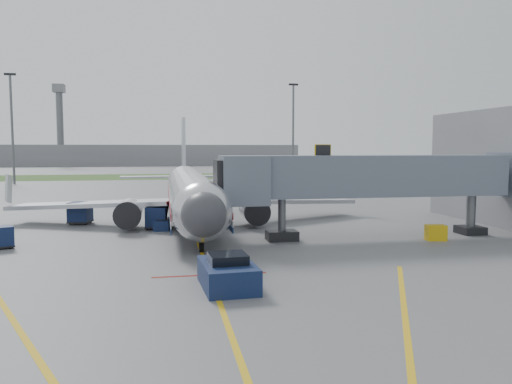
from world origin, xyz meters
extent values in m
plane|color=#565659|center=(0.00, 0.00, 0.00)|extent=(400.00, 400.00, 0.00)
cube|color=#2D4C1E|center=(0.00, 90.00, 0.01)|extent=(300.00, 25.00, 0.01)
cube|color=gold|center=(0.00, -2.00, 0.00)|extent=(0.25, 50.00, 0.01)
cube|color=maroon|center=(0.00, -4.00, 0.00)|extent=(6.00, 0.25, 0.01)
cube|color=gold|center=(-6.00, -14.00, 0.00)|extent=(9.52, 20.04, 0.01)
cube|color=gold|center=(6.00, -14.00, 0.00)|extent=(9.52, 20.04, 0.01)
cylinder|color=silver|center=(0.00, 15.00, 2.70)|extent=(3.80, 28.00, 3.80)
sphere|color=silver|center=(0.00, 1.00, 2.70)|extent=(3.80, 3.80, 3.80)
sphere|color=#38383D|center=(0.00, -0.30, 2.70)|extent=(2.74, 2.74, 2.74)
cube|color=black|center=(0.00, 0.60, 3.25)|extent=(2.20, 1.20, 0.55)
cone|color=silver|center=(0.00, 31.50, 2.70)|extent=(3.80, 5.00, 3.80)
cube|color=#B7BAC1|center=(0.00, 31.00, 6.70)|extent=(0.35, 4.20, 7.00)
cube|color=#B7BAC1|center=(-8.50, 15.00, 1.80)|extent=(15.10, 8.59, 1.13)
cube|color=#B7BAC1|center=(8.50, 15.00, 1.80)|extent=(15.10, 8.59, 1.13)
cylinder|color=silver|center=(-5.20, 12.00, 1.35)|extent=(2.10, 3.60, 2.10)
cylinder|color=silver|center=(5.20, 12.00, 1.35)|extent=(2.10, 3.60, 2.10)
cube|color=maroon|center=(1.92, 15.00, 2.35)|extent=(0.05, 28.00, 0.45)
cube|color=navy|center=(1.92, 15.00, 1.45)|extent=(0.05, 28.00, 0.35)
cylinder|color=black|center=(0.00, 2.00, 0.30)|extent=(0.28, 0.70, 0.70)
cylinder|color=black|center=(-2.60, 15.50, 0.45)|extent=(0.50, 1.00, 1.00)
cylinder|color=black|center=(2.60, 15.50, 0.45)|extent=(0.50, 1.00, 1.00)
cube|color=slate|center=(13.00, 5.00, 4.60)|extent=(20.00, 3.00, 3.00)
cube|color=slate|center=(3.20, 5.00, 4.40)|extent=(3.20, 3.60, 3.40)
cube|color=black|center=(2.00, 5.00, 4.40)|extent=(1.60, 3.00, 2.80)
cube|color=#CAA00B|center=(9.00, 5.00, 6.40)|extent=(1.20, 0.15, 1.00)
cylinder|color=#595B60|center=(6.00, 5.00, 1.55)|extent=(0.56, 0.56, 3.10)
cube|color=black|center=(6.00, 5.00, 0.35)|extent=(2.20, 1.60, 0.70)
cylinder|color=#595B60|center=(21.00, 5.00, 1.55)|extent=(0.70, 0.70, 3.10)
cube|color=black|center=(21.00, 5.00, 0.30)|extent=(1.80, 1.80, 0.60)
cylinder|color=#595B60|center=(-30.00, 70.00, 10.00)|extent=(0.44, 0.44, 20.00)
cube|color=black|center=(-30.00, 70.00, 20.20)|extent=(2.00, 0.40, 0.40)
cylinder|color=#595B60|center=(25.00, 75.00, 10.00)|extent=(0.44, 0.44, 20.00)
cube|color=black|center=(25.00, 75.00, 20.20)|extent=(2.00, 0.40, 0.40)
cube|color=slate|center=(-10.00, 170.00, 4.00)|extent=(120.00, 14.00, 8.00)
cylinder|color=#595B60|center=(-40.00, 165.00, 14.00)|extent=(2.40, 2.40, 28.00)
cube|color=slate|center=(-40.00, 165.00, 28.50)|extent=(4.00, 4.00, 3.00)
cube|color=#0D1F3D|center=(0.64, -6.49, 0.60)|extent=(2.66, 4.08, 1.20)
cube|color=black|center=(0.64, -6.49, 1.37)|extent=(1.86, 1.86, 0.55)
cylinder|color=black|center=(-0.25, -7.98, 0.44)|extent=(0.30, 0.89, 0.87)
cylinder|color=black|center=(1.71, -7.85, 0.44)|extent=(0.30, 0.89, 0.87)
cylinder|color=black|center=(-0.44, -5.14, 0.44)|extent=(0.30, 0.89, 0.87)
cylinder|color=black|center=(1.53, -5.01, 0.44)|extent=(0.30, 0.89, 0.87)
cube|color=#0D1F3D|center=(-3.00, 11.85, 1.01)|extent=(1.79, 1.79, 1.64)
cube|color=black|center=(-3.00, 11.85, 0.19)|extent=(1.85, 1.85, 0.13)
cylinder|color=black|center=(-3.69, 11.28, 0.15)|extent=(0.26, 0.32, 0.30)
cylinder|color=black|center=(-2.43, 11.16, 0.15)|extent=(0.26, 0.32, 0.30)
cylinder|color=black|center=(-3.57, 12.55, 0.15)|extent=(0.26, 0.32, 0.30)
cylinder|color=black|center=(-2.31, 12.42, 0.15)|extent=(0.26, 0.32, 0.30)
cube|color=#0D1F3D|center=(-9.62, 15.87, 1.06)|extent=(2.05, 2.05, 1.73)
cube|color=black|center=(-9.62, 15.87, 0.20)|extent=(2.12, 2.12, 0.13)
cylinder|color=black|center=(-10.41, 15.36, 0.16)|extent=(0.31, 0.36, 0.31)
cylinder|color=black|center=(-9.10, 15.08, 0.16)|extent=(0.31, 0.36, 0.31)
cylinder|color=black|center=(-10.13, 16.66, 0.16)|extent=(0.31, 0.36, 0.31)
cylinder|color=black|center=(-8.82, 16.38, 0.16)|extent=(0.31, 0.36, 0.31)
cube|color=#0D1F3D|center=(-12.93, 5.54, 0.81)|extent=(1.74, 1.74, 1.32)
cube|color=black|center=(-12.93, 5.54, 0.15)|extent=(1.79, 1.79, 0.10)
cylinder|color=black|center=(-12.26, 5.28, 0.12)|extent=(0.27, 0.29, 0.24)
cylinder|color=black|center=(-12.67, 6.21, 0.12)|extent=(0.27, 0.29, 0.24)
cube|color=#0D1F3D|center=(-2.50, 11.87, 0.39)|extent=(1.50, 3.25, 0.79)
cube|color=black|center=(-2.46, 12.30, 1.23)|extent=(1.10, 3.58, 1.24)
cylinder|color=black|center=(-3.04, 10.77, 0.25)|extent=(0.24, 0.51, 0.49)
cylinder|color=black|center=(-2.16, 10.69, 0.25)|extent=(0.24, 0.51, 0.49)
cylinder|color=black|center=(-2.84, 13.04, 0.25)|extent=(0.24, 0.51, 0.49)
cylinder|color=black|center=(-1.96, 12.96, 0.25)|extent=(0.24, 0.51, 0.49)
cube|color=#CAA00B|center=(16.92, 3.00, 0.55)|extent=(1.52, 1.14, 1.11)
cylinder|color=black|center=(16.46, 3.08, 0.14)|extent=(0.23, 0.30, 0.28)
cylinder|color=black|center=(17.37, 2.92, 0.14)|extent=(0.23, 0.30, 0.28)
imported|color=#BCE01A|center=(-3.73, 12.33, 0.77)|extent=(0.66, 0.65, 1.54)
camera|label=1|loc=(-2.21, -29.61, 6.60)|focal=35.00mm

